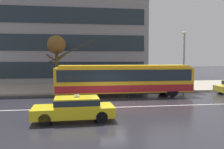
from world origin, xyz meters
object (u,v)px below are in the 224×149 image
(trolleybus, at_px, (124,79))
(street_tree_bare, at_px, (57,46))
(bus_shelter, at_px, (111,71))
(taxi_oncoming_near, at_px, (75,108))
(pedestrian_at_shelter, at_px, (135,74))
(pedestrian_approaching_curb, at_px, (91,80))
(street_lamp, at_px, (184,55))

(trolleybus, bearing_deg, street_tree_bare, 148.48)
(bus_shelter, bearing_deg, taxi_oncoming_near, -107.31)
(pedestrian_at_shelter, bearing_deg, trolleybus, -119.13)
(pedestrian_approaching_curb, height_order, street_tree_bare, street_tree_bare)
(street_lamp, xyz_separation_m, street_tree_bare, (-13.03, 1.31, 0.86))
(pedestrian_at_shelter, height_order, street_lamp, street_lamp)
(bus_shelter, relative_size, pedestrian_approaching_curb, 2.17)
(bus_shelter, height_order, pedestrian_at_shelter, bus_shelter)
(trolleybus, xyz_separation_m, pedestrian_approaching_curb, (-2.78, 3.97, -0.41))
(street_lamp, distance_m, street_tree_bare, 13.13)
(trolleybus, height_order, pedestrian_at_shelter, trolleybus)
(taxi_oncoming_near, relative_size, bus_shelter, 1.22)
(trolleybus, height_order, street_lamp, street_lamp)
(trolleybus, distance_m, street_lamp, 7.58)
(pedestrian_at_shelter, distance_m, street_tree_bare, 8.54)
(bus_shelter, relative_size, street_lamp, 0.60)
(pedestrian_approaching_curb, bearing_deg, bus_shelter, -5.68)
(bus_shelter, distance_m, pedestrian_approaching_curb, 2.32)
(pedestrian_approaching_curb, bearing_deg, trolleybus, -54.95)
(trolleybus, height_order, street_tree_bare, street_tree_bare)
(taxi_oncoming_near, xyz_separation_m, pedestrian_at_shelter, (6.08, 11.04, 1.04))
(pedestrian_at_shelter, bearing_deg, bus_shelter, 168.72)
(pedestrian_approaching_curb, bearing_deg, street_lamp, -8.65)
(pedestrian_at_shelter, relative_size, pedestrian_approaching_curb, 1.21)
(trolleybus, relative_size, pedestrian_approaching_curb, 7.93)
(taxi_oncoming_near, bearing_deg, pedestrian_approaching_curb, 82.83)
(bus_shelter, xyz_separation_m, pedestrian_approaching_curb, (-2.12, 0.21, -0.93))
(taxi_oncoming_near, height_order, pedestrian_at_shelter, pedestrian_at_shelter)
(street_lamp, bearing_deg, trolleybus, -159.81)
(pedestrian_at_shelter, bearing_deg, taxi_oncoming_near, -118.82)
(pedestrian_at_shelter, bearing_deg, street_tree_bare, 176.05)
(taxi_oncoming_near, height_order, street_lamp, street_lamp)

